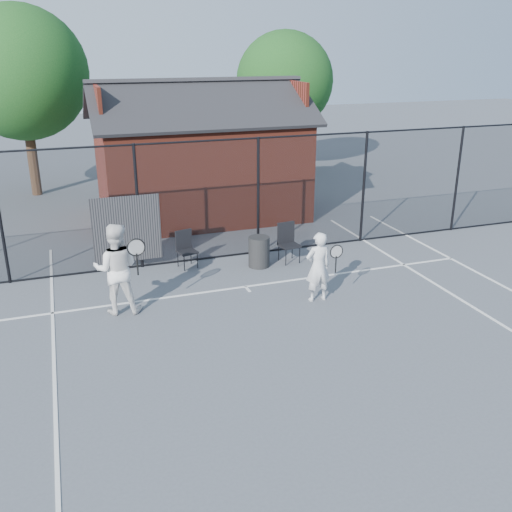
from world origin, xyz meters
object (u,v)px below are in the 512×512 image
object	(u,v)px
player_front	(318,267)
chair_left	(187,250)
clubhouse	(200,165)
player_back	(116,269)
waste_bin	(259,252)
chair_right	(289,244)

from	to	relation	value
player_front	chair_left	size ratio (longest dim) A/B	1.70
clubhouse	player_back	world-z (taller)	clubhouse
clubhouse	player_front	distance (m)	7.25
player_back	waste_bin	distance (m)	3.84
player_front	waste_bin	distance (m)	2.35
player_front	chair_right	bearing A→B (deg)	82.49
clubhouse	player_front	xyz separation A→B (m)	(0.71, -7.16, -0.85)
chair_left	waste_bin	bearing A→B (deg)	-30.36
player_back	waste_bin	bearing A→B (deg)	22.39
clubhouse	player_back	bearing A→B (deg)	-117.50
player_back	chair_left	xyz separation A→B (m)	(1.85, 1.95, -0.49)
clubhouse	chair_left	bearing A→B (deg)	-108.30
player_front	waste_bin	xyz separation A→B (m)	(-0.50, 2.26, -0.38)
player_front	chair_right	xyz separation A→B (m)	(0.30, 2.30, -0.28)
player_back	waste_bin	size ratio (longest dim) A/B	2.48
player_back	chair_right	distance (m)	4.59
player_front	player_back	xyz separation A→B (m)	(-4.01, 0.82, 0.17)
waste_bin	chair_left	bearing A→B (deg)	163.25
player_back	chair_right	bearing A→B (deg)	18.95
player_front	player_back	world-z (taller)	player_back
clubhouse	player_front	size ratio (longest dim) A/B	4.31
player_front	chair_left	world-z (taller)	player_front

